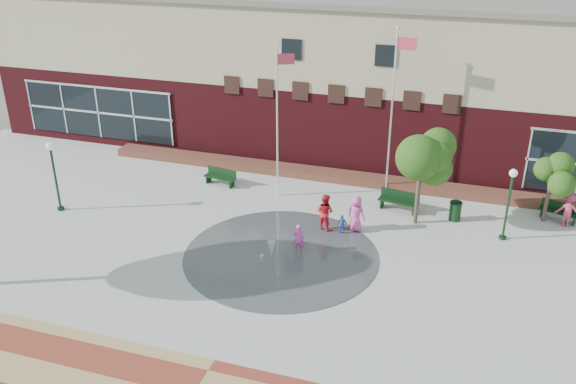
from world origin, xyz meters
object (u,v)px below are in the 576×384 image
(flagpole_right, at_px, (393,104))
(bench_left, at_px, (220,180))
(trash_can, at_px, (455,211))
(child_splash, at_px, (298,238))
(flagpole_left, at_px, (278,116))

(flagpole_right, relative_size, bench_left, 4.61)
(bench_left, height_order, trash_can, trash_can)
(child_splash, bearing_deg, bench_left, -59.19)
(bench_left, bearing_deg, child_splash, -31.65)
(flagpole_right, relative_size, trash_can, 8.86)
(flagpole_right, bearing_deg, child_splash, -102.17)
(flagpole_left, relative_size, bench_left, 4.20)
(bench_left, bearing_deg, flagpole_right, 23.06)
(flagpole_left, bearing_deg, flagpole_right, -0.90)
(flagpole_left, distance_m, bench_left, 5.31)
(trash_can, bearing_deg, flagpole_left, 179.70)
(bench_left, relative_size, trash_can, 1.92)
(bench_left, xyz_separation_m, trash_can, (12.32, -0.36, 0.20))
(flagpole_left, distance_m, child_splash, 6.83)
(bench_left, distance_m, trash_can, 12.33)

